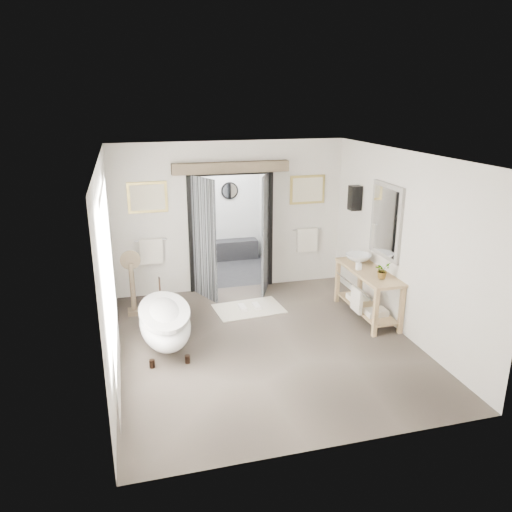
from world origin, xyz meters
name	(u,v)px	position (x,y,z in m)	size (l,w,h in m)	color
ground_plane	(266,344)	(0.00, 0.00, 0.00)	(5.00, 5.00, 0.00)	#675B50
room_shell	(266,230)	(-0.04, -0.11, 1.86)	(4.52, 5.02, 2.91)	beige
shower_room	(217,226)	(0.00, 3.99, 0.91)	(2.22, 2.01, 2.51)	black
back_wall_dressing	(233,214)	(0.00, 2.32, 1.56)	(3.82, 0.77, 2.52)	black
clawfoot_tub	(165,322)	(-1.51, 0.33, 0.41)	(0.76, 1.71, 0.83)	black
vanity	(367,290)	(1.95, 0.52, 0.51)	(0.57, 1.60, 0.85)	tan
pedestal_mirror	(132,287)	(-1.94, 1.68, 0.50)	(0.35, 0.22, 1.17)	brown
rug	(249,309)	(0.07, 1.36, 0.01)	(1.20, 0.80, 0.01)	silver
slippers	(250,307)	(0.08, 1.36, 0.04)	(0.38, 0.28, 0.05)	white
basin	(358,259)	(1.97, 0.95, 0.93)	(0.47, 0.47, 0.16)	white
plant	(382,270)	(2.00, 0.14, 0.99)	(0.25, 0.21, 0.27)	gray
soap_bottle_a	(359,265)	(1.82, 0.61, 0.94)	(0.08, 0.08, 0.17)	gray
soap_bottle_b	(351,254)	(1.98, 1.25, 0.93)	(0.13, 0.13, 0.17)	gray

